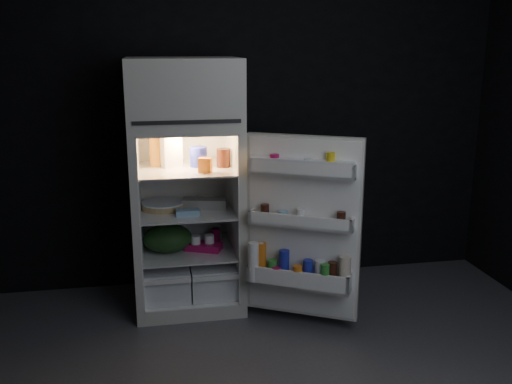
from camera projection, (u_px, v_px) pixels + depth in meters
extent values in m
cube|color=black|center=(244.00, 113.00, 4.40)|extent=(4.00, 0.00, 2.70)
cube|color=silver|center=(190.00, 295.00, 4.26)|extent=(0.76, 0.70, 0.10)
cube|color=silver|center=(137.00, 214.00, 4.03)|extent=(0.05, 0.70, 1.20)
cube|color=silver|center=(236.00, 209.00, 4.16)|extent=(0.05, 0.70, 1.20)
cube|color=white|center=(184.00, 200.00, 4.41)|extent=(0.66, 0.05, 1.20)
cube|color=silver|center=(184.00, 124.00, 3.94)|extent=(0.76, 0.70, 0.06)
cube|color=silver|center=(183.00, 89.00, 3.88)|extent=(0.76, 0.70, 0.42)
cube|color=black|center=(187.00, 122.00, 3.59)|extent=(0.68, 0.01, 0.02)
cube|color=white|center=(141.00, 215.00, 4.02)|extent=(0.01, 0.65, 1.20)
cube|color=white|center=(232.00, 210.00, 4.13)|extent=(0.01, 0.65, 1.20)
cube|color=white|center=(185.00, 130.00, 3.92)|extent=(0.66, 0.65, 0.01)
cube|color=white|center=(190.00, 289.00, 4.22)|extent=(0.66, 0.65, 0.01)
cube|color=white|center=(186.00, 169.00, 3.99)|extent=(0.65, 0.63, 0.01)
cube|color=white|center=(187.00, 210.00, 4.07)|extent=(0.65, 0.63, 0.01)
cube|color=white|center=(188.00, 249.00, 4.14)|extent=(0.65, 0.63, 0.01)
cube|color=white|center=(166.00, 275.00, 4.18)|extent=(0.32, 0.59, 0.22)
cube|color=white|center=(211.00, 272.00, 4.24)|extent=(0.32, 0.59, 0.22)
cube|color=white|center=(168.00, 282.00, 3.85)|extent=(0.32, 0.02, 0.03)
cube|color=white|center=(216.00, 278.00, 3.91)|extent=(0.32, 0.02, 0.03)
cube|color=#FFE5B2|center=(185.00, 134.00, 3.88)|extent=(0.14, 0.14, 0.02)
cube|color=silver|center=(303.00, 227.00, 3.74)|extent=(0.69, 0.41, 1.22)
cube|color=white|center=(302.00, 229.00, 3.71)|extent=(0.64, 0.35, 1.18)
cube|color=white|center=(302.00, 175.00, 3.58)|extent=(0.64, 0.40, 0.02)
cube|color=white|center=(301.00, 170.00, 3.54)|extent=(0.61, 0.34, 0.10)
cube|color=white|center=(355.00, 172.00, 3.48)|extent=(0.06, 0.09, 0.10)
cube|color=white|center=(252.00, 165.00, 3.67)|extent=(0.06, 0.09, 0.10)
cube|color=white|center=(300.00, 226.00, 3.66)|extent=(0.65, 0.41, 0.02)
cube|color=white|center=(299.00, 222.00, 3.62)|extent=(0.61, 0.34, 0.09)
cube|color=white|center=(352.00, 225.00, 3.56)|extent=(0.07, 0.10, 0.09)
cube|color=white|center=(252.00, 216.00, 3.75)|extent=(0.07, 0.10, 0.09)
cube|color=white|center=(299.00, 285.00, 3.75)|extent=(0.66, 0.45, 0.02)
cube|color=white|center=(296.00, 281.00, 3.68)|extent=(0.61, 0.34, 0.13)
cube|color=white|center=(349.00, 284.00, 3.63)|extent=(0.08, 0.13, 0.13)
cube|color=white|center=(251.00, 272.00, 3.83)|extent=(0.08, 0.13, 0.13)
cube|color=white|center=(302.00, 160.00, 3.56)|extent=(0.62, 0.39, 0.02)
cylinder|color=yellow|center=(330.00, 164.00, 3.51)|extent=(0.08, 0.08, 0.14)
cylinder|color=silver|center=(308.00, 166.00, 3.56)|extent=(0.08, 0.08, 0.09)
cylinder|color=#AA0E4E|center=(274.00, 163.00, 3.62)|extent=(0.08, 0.08, 0.11)
cylinder|color=black|center=(341.00, 220.00, 3.57)|extent=(0.08, 0.08, 0.11)
cylinder|color=silver|center=(301.00, 216.00, 3.65)|extent=(0.08, 0.08, 0.10)
cylinder|color=#81ABC8|center=(283.00, 217.00, 3.69)|extent=(0.08, 0.08, 0.08)
cylinder|color=black|center=(265.00, 213.00, 3.72)|extent=(0.08, 0.08, 0.11)
cylinder|color=beige|center=(345.00, 273.00, 3.63)|extent=(0.10, 0.10, 0.23)
cylinder|color=black|center=(332.00, 275.00, 3.66)|extent=(0.08, 0.08, 0.18)
cylinder|color=silver|center=(320.00, 274.00, 3.68)|extent=(0.09, 0.09, 0.18)
cylinder|color=#1D26A1|center=(308.00, 273.00, 3.70)|extent=(0.09, 0.09, 0.17)
cylinder|color=#1D26A1|center=(284.00, 266.00, 3.75)|extent=(0.09, 0.09, 0.22)
cylinder|color=#338C33|center=(272.00, 270.00, 3.78)|extent=(0.09, 0.09, 0.14)
cylinder|color=orange|center=(261.00, 261.00, 3.79)|extent=(0.10, 0.10, 0.25)
cylinder|color=#338C33|center=(325.00, 277.00, 3.63)|extent=(0.08, 0.08, 0.17)
cylinder|color=orange|center=(297.00, 276.00, 3.69)|extent=(0.08, 0.08, 0.14)
cylinder|color=#AA0E4E|center=(277.00, 276.00, 3.73)|extent=(0.08, 0.08, 0.11)
cylinder|color=white|center=(253.00, 262.00, 3.76)|extent=(0.10, 0.10, 0.27)
cylinder|color=white|center=(261.00, 245.00, 3.76)|extent=(0.05, 0.05, 0.02)
cube|color=white|center=(170.00, 149.00, 4.02)|extent=(0.17, 0.17, 0.24)
cylinder|color=#1D26A1|center=(198.00, 157.00, 4.02)|extent=(0.16, 0.16, 0.14)
cylinder|color=black|center=(223.00, 158.00, 4.01)|extent=(0.12, 0.12, 0.13)
cylinder|color=#C0771E|center=(156.00, 151.00, 4.03)|extent=(0.10, 0.10, 0.22)
cube|color=orange|center=(205.00, 165.00, 3.83)|extent=(0.10, 0.09, 0.10)
cube|color=gray|center=(205.00, 203.00, 4.08)|extent=(0.33, 0.18, 0.07)
cylinder|color=#A38656|center=(163.00, 206.00, 4.08)|extent=(0.41, 0.41, 0.04)
cube|color=#81ABC8|center=(188.00, 212.00, 3.91)|extent=(0.16, 0.08, 0.04)
cube|color=beige|center=(206.00, 200.00, 4.22)|extent=(0.12, 0.10, 0.05)
ellipsoid|color=#193815|center=(168.00, 238.00, 4.07)|extent=(0.42, 0.39, 0.20)
cube|color=#AA0E4E|center=(204.00, 246.00, 4.11)|extent=(0.28, 0.22, 0.05)
cylinder|color=#AA0E4E|center=(215.00, 235.00, 4.30)|extent=(0.08, 0.08, 0.09)
cylinder|color=#BBBBC0|center=(217.00, 233.00, 4.33)|extent=(0.07, 0.07, 0.09)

